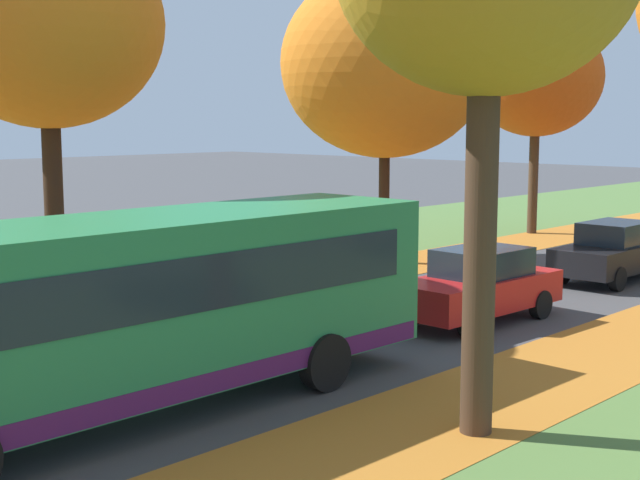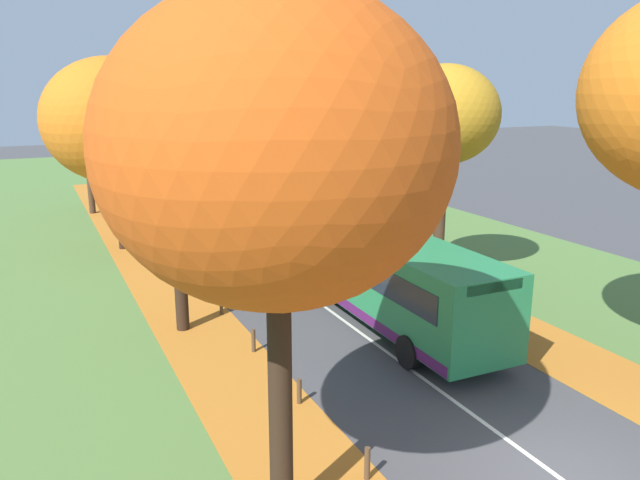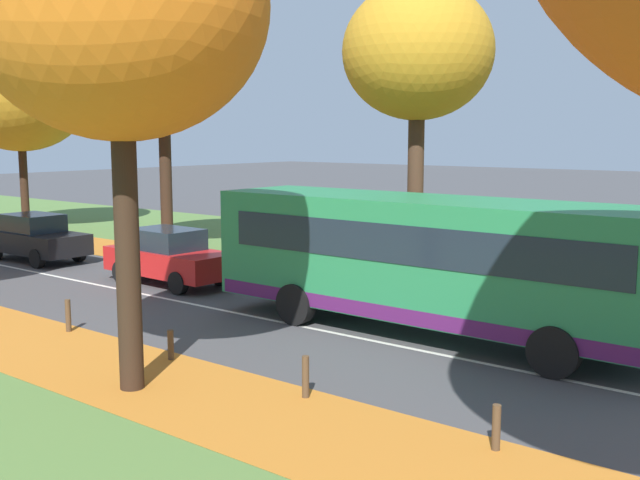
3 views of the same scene
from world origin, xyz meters
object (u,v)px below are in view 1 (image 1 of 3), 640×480
Objects in this scene: tree_left_near at (47,24)px; car_black_following at (613,251)px; tree_left_mid at (385,63)px; car_red_lead at (479,285)px; bollard_fifth at (127,316)px; bus at (133,304)px; bollard_sixth at (247,290)px; tree_left_far at (537,78)px.

car_black_following is (6.27, 13.30, -5.57)m from tree_left_near.
tree_left_mid is 9.78m from car_red_lead.
bollard_fifth is 0.06× the size of bus.
bollard_sixth is (1.75, -7.17, -5.71)m from tree_left_mid.
bollard_sixth is (2.17, -16.62, -5.61)m from tree_left_far.
tree_left_far reaches higher than bollard_fifth.
bollard_sixth is 0.07× the size of bus.
bus is 2.45× the size of car_red_lead.
tree_left_near is 11.75× the size of bollard_sixth.
tree_left_far is at bearing 92.49° from tree_left_mid.
car_black_following is (4.78, 9.16, 0.45)m from bollard_sixth.
tree_left_mid is at bearing 103.76° from bollard_sixth.
tree_left_near reaches higher than bollard_sixth.
bollard_fifth is (1.77, -10.56, -5.78)m from tree_left_mid.
tree_left_far reaches higher than car_black_following.
tree_left_far is 1.96× the size of car_black_following.
tree_left_mid is 12.19× the size of bollard_sixth.
tree_left_far is 17.68m from bollard_sixth.
tree_left_mid is at bearing -87.51° from tree_left_far.
tree_left_near is 0.96× the size of tree_left_mid.
car_red_lead reaches higher than bollard_sixth.
car_red_lead is at bearing -35.47° from tree_left_mid.
tree_left_far is 16.73m from car_red_lead.
tree_left_near is 7.45m from bollard_sixth.
tree_left_mid is 9.46m from tree_left_far.
tree_left_near is 2.02× the size of car_red_lead.
tree_left_far is 11.43m from car_black_following.
tree_left_near is at bearing -88.67° from tree_left_mid.
bollard_sixth is (1.49, 4.14, -6.02)m from tree_left_near.
bollard_sixth is (-0.01, 3.39, 0.07)m from bollard_fifth.
tree_left_far is at bearing 106.74° from bus.
bollard_fifth is 13.44m from car_black_following.
bollard_fifth is (1.51, 0.75, -6.09)m from tree_left_near.
car_red_lead is 1.01× the size of car_black_following.
bollard_fifth is at bearing -80.49° from tree_left_mid.
tree_left_far is at bearing 96.22° from bollard_fifth.
tree_left_near reaches higher than car_red_lead.
bus is 15.62m from car_black_following.
bollard_fifth is 0.14× the size of car_red_lead.
car_red_lead reaches higher than bollard_fifth.
bollard_fifth is 5.82m from bus.
bollard_sixth is 0.17× the size of car_black_following.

